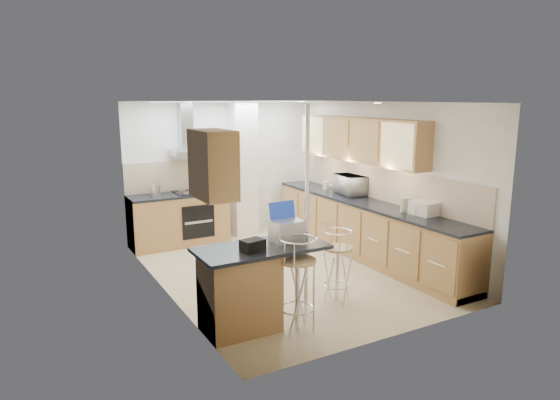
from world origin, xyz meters
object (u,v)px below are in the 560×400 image
laptop (287,231)px  microwave (351,185)px  bar_stool_near (297,284)px  bar_stool_end (337,266)px  bread_bin (424,208)px

laptop → microwave: bearing=37.2°
bar_stool_near → bar_stool_end: bar_stool_near is taller
bar_stool_near → bar_stool_end: size_ratio=1.14×
laptop → bar_stool_near: size_ratio=0.33×
microwave → bread_bin: 1.74m
microwave → bread_bin: microwave is taller
bar_stool_end → bread_bin: bearing=-56.2°
laptop → bar_stool_near: laptop is taller
microwave → bar_stool_end: (-1.62, -1.89, -0.62)m
laptop → bar_stool_near: bearing=-101.1°
microwave → bar_stool_near: size_ratio=0.56×
microwave → laptop: 3.13m
microwave → bread_bin: bearing=-170.9°
microwave → bar_stool_near: microwave is taller
microwave → laptop: bearing=139.0°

